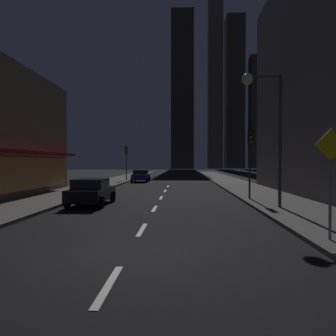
% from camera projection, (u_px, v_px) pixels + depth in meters
% --- Properties ---
extents(ground_plane, '(78.00, 136.00, 0.10)m').
position_uv_depth(ground_plane, '(171.00, 182.00, 40.26)').
color(ground_plane, black).
extents(sidewalk_right, '(4.00, 76.00, 0.15)m').
position_uv_depth(sidewalk_right, '(229.00, 181.00, 39.96)').
color(sidewalk_right, '#605E59').
rests_on(sidewalk_right, ground).
extents(sidewalk_left, '(4.00, 76.00, 0.15)m').
position_uv_depth(sidewalk_left, '(114.00, 181.00, 40.56)').
color(sidewalk_left, '#605E59').
rests_on(sidewalk_left, ground).
extents(lane_marking_center, '(0.16, 28.20, 0.01)m').
position_uv_depth(lane_marking_center, '(158.00, 203.00, 19.28)').
color(lane_marking_center, silver).
rests_on(lane_marking_center, ground).
extents(skyscraper_distant_tall, '(8.32, 7.38, 58.09)m').
position_uv_depth(skyscraper_distant_tall, '(182.00, 91.00, 122.84)').
color(skyscraper_distant_tall, '#2F2C23').
rests_on(skyscraper_distant_tall, ground).
extents(skyscraper_distant_mid, '(5.70, 5.21, 69.04)m').
position_uv_depth(skyscraper_distant_mid, '(215.00, 81.00, 131.15)').
color(skyscraper_distant_mid, brown).
rests_on(skyscraper_distant_mid, ground).
extents(skyscraper_distant_short, '(7.59, 8.52, 63.18)m').
position_uv_depth(skyscraper_distant_short, '(234.00, 93.00, 138.79)').
color(skyscraper_distant_short, '#3C392D').
rests_on(skyscraper_distant_short, ground).
extents(skyscraper_distant_slender, '(6.06, 6.43, 46.46)m').
position_uv_depth(skyscraper_distant_slender, '(257.00, 112.00, 137.70)').
color(skyscraper_distant_slender, '#3A372C').
rests_on(skyscraper_distant_slender, ground).
extents(car_parked_near, '(1.98, 4.24, 1.45)m').
position_uv_depth(car_parked_near, '(91.00, 192.00, 18.21)').
color(car_parked_near, black).
rests_on(car_parked_near, ground).
extents(car_parked_far, '(1.98, 4.24, 1.45)m').
position_uv_depth(car_parked_far, '(141.00, 176.00, 39.84)').
color(car_parked_far, navy).
rests_on(car_parked_far, ground).
extents(fire_hydrant_far_left, '(0.42, 0.30, 0.65)m').
position_uv_depth(fire_hydrant_far_left, '(97.00, 184.00, 28.36)').
color(fire_hydrant_far_left, gold).
rests_on(fire_hydrant_far_left, sidewalk_left).
extents(traffic_light_near_right, '(0.32, 0.48, 4.20)m').
position_uv_depth(traffic_light_near_right, '(250.00, 148.00, 19.98)').
color(traffic_light_near_right, '#2D2D2D').
rests_on(traffic_light_near_right, sidewalk_right).
extents(traffic_light_far_left, '(0.32, 0.48, 4.20)m').
position_uv_depth(traffic_light_far_left, '(126.00, 156.00, 40.71)').
color(traffic_light_far_left, '#2D2D2D').
rests_on(traffic_light_far_left, sidewalk_left).
extents(street_lamp_right, '(1.96, 0.56, 6.58)m').
position_uv_depth(street_lamp_right, '(263.00, 107.00, 16.24)').
color(street_lamp_right, '#38383D').
rests_on(street_lamp_right, sidewalk_right).
extents(pedestrian_crossing_sign, '(0.91, 0.08, 3.15)m').
position_uv_depth(pedestrian_crossing_sign, '(331.00, 174.00, 9.36)').
color(pedestrian_crossing_sign, slate).
rests_on(pedestrian_crossing_sign, sidewalk_right).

